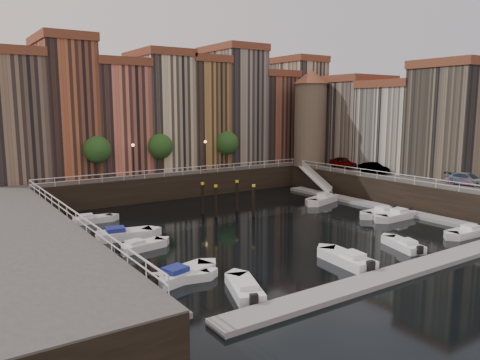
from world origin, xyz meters
TOP-DOWN VIEW (x-y plane):
  - ground at (0.00, 0.00)m, footprint 200.00×200.00m
  - quay_far at (0.00, 26.00)m, footprint 80.00×20.00m
  - quay_right at (28.00, -2.00)m, footprint 20.00×36.00m
  - dock_left at (-16.20, -1.00)m, footprint 2.00×28.00m
  - dock_right at (16.20, -1.00)m, footprint 2.00×28.00m
  - dock_near at (0.00, -17.00)m, footprint 30.00×2.00m
  - mountains at (1.72, 110.00)m, footprint 145.00×100.00m
  - far_terrace at (3.31, 23.50)m, footprint 48.70×10.30m
  - right_terrace at (26.50, 3.80)m, footprint 9.30×24.30m
  - corner_tower at (20.00, 14.50)m, footprint 5.20×5.20m
  - promenade_trees at (-1.33, 18.20)m, footprint 21.20×3.20m
  - street_lamps at (-1.00, 17.20)m, footprint 10.36×0.36m
  - railings at (0.00, 4.88)m, footprint 36.08×34.04m
  - gangway at (17.10, 10.00)m, footprint 2.78×8.32m
  - mooring_pilings at (-0.15, 5.26)m, footprint 4.27×4.58m
  - boat_left_0 at (-13.08, -9.38)m, footprint 5.01×2.91m
  - boat_left_1 at (-13.42, -9.57)m, footprint 4.26×2.30m
  - boat_left_2 at (-12.87, -1.51)m, footprint 4.34×2.16m
  - boat_left_3 at (-12.96, 2.41)m, footprint 5.35×2.81m
  - boat_left_4 at (-13.48, 9.91)m, footprint 4.27×1.84m
  - boat_right_0 at (13.29, -14.01)m, footprint 4.49×1.83m
  - boat_right_1 at (13.32, -6.26)m, footprint 4.93×1.92m
  - boat_right_2 at (13.08, -4.40)m, footprint 4.62×1.76m
  - boat_right_3 at (12.90, 4.20)m, footprint 5.29×3.24m
  - boat_near_0 at (-10.92, -13.82)m, footprint 3.03×4.62m
  - boat_near_1 at (-1.42, -13.43)m, footprint 2.29×5.13m
  - boat_near_3 at (5.29, -13.30)m, footprint 2.58×4.32m
  - car_a at (21.68, 9.28)m, footprint 2.15×4.58m
  - car_b at (20.90, 3.31)m, footprint 1.51×4.17m
  - car_c at (21.97, -8.69)m, footprint 2.34×4.78m

SIDE VIEW (x-z plane):
  - ground at x=0.00m, z-range 0.00..0.00m
  - dock_left at x=-16.20m, z-range 0.00..0.35m
  - dock_right at x=16.20m, z-range 0.00..0.35m
  - dock_near at x=0.00m, z-range 0.00..0.35m
  - boat_left_1 at x=-13.42m, z-range -0.16..0.80m
  - boat_left_4 at x=-13.48m, z-range -0.16..0.81m
  - boat_near_3 at x=5.29m, z-range -0.16..0.81m
  - boat_left_2 at x=-12.87m, z-range -0.16..0.82m
  - boat_right_0 at x=13.29m, z-range -0.17..0.85m
  - boat_near_0 at x=-10.92m, z-range -0.17..0.87m
  - boat_right_2 at x=13.08m, z-range -0.17..0.88m
  - boat_left_0 at x=-13.08m, z-range -0.18..0.94m
  - boat_right_1 at x=13.32m, z-range -0.18..0.94m
  - boat_near_1 at x=-1.42m, z-range -0.19..0.97m
  - boat_right_3 at x=12.90m, z-range -0.19..0.99m
  - boat_left_3 at x=-12.96m, z-range -0.20..1.00m
  - quay_far at x=0.00m, z-range 0.00..3.00m
  - quay_right at x=28.00m, z-range 0.00..3.00m
  - mooring_pilings at x=-0.15m, z-range -0.24..3.54m
  - gangway at x=17.10m, z-range 0.05..3.78m
  - car_c at x=21.97m, z-range 3.00..4.34m
  - car_b at x=20.90m, z-range 3.00..4.37m
  - car_a at x=21.68m, z-range 3.00..4.52m
  - railings at x=0.00m, z-range 3.53..4.05m
  - street_lamps at x=-1.00m, z-range 3.81..7.99m
  - promenade_trees at x=-1.33m, z-range 3.98..9.18m
  - mountains at x=1.72m, z-range -1.08..16.92m
  - right_terrace at x=26.50m, z-range 2.56..16.56m
  - corner_tower at x=20.00m, z-range 3.29..17.09m
  - far_terrace at x=3.31m, z-range 2.20..19.70m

